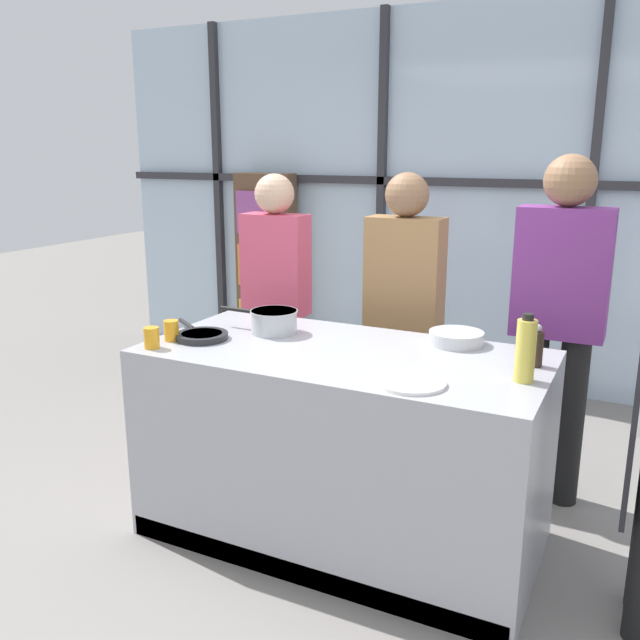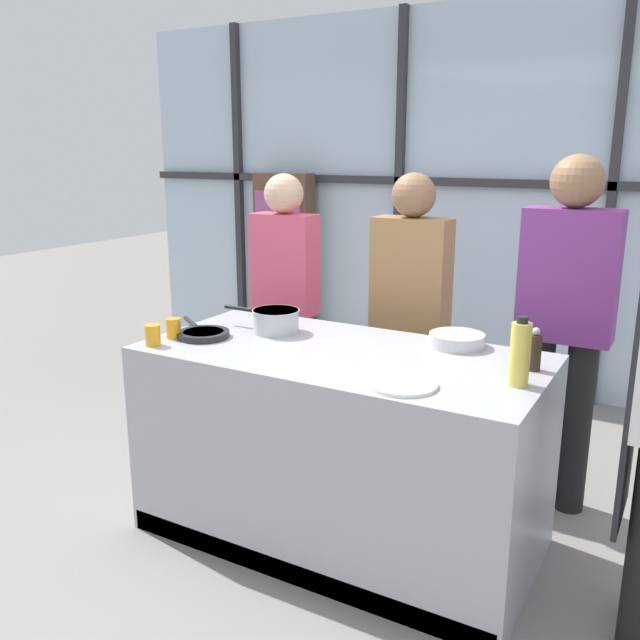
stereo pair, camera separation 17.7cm
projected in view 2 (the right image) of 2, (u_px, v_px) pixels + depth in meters
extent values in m
plane|color=gray|center=(340.00, 533.00, 3.23)|extent=(18.00, 18.00, 0.00)
cube|color=silver|center=(499.00, 202.00, 4.94)|extent=(6.40, 0.04, 2.80)
cube|color=#2D2D33|center=(498.00, 183.00, 4.86)|extent=(6.40, 0.06, 0.06)
cube|color=#2D2D33|center=(239.00, 193.00, 6.00)|extent=(0.06, 0.06, 2.80)
cube|color=#2D2D33|center=(399.00, 199.00, 5.27)|extent=(0.06, 0.06, 2.80)
cube|color=#2D2D33|center=(611.00, 207.00, 4.53)|extent=(0.06, 0.06, 2.80)
cube|color=brown|center=(285.00, 268.00, 5.78)|extent=(0.52, 0.16, 1.58)
cube|color=gold|center=(279.00, 320.00, 5.81)|extent=(0.43, 0.03, 0.35)
cube|color=orange|center=(279.00, 266.00, 5.69)|extent=(0.43, 0.03, 0.35)
cube|color=#994C93|center=(278.00, 213.00, 5.58)|extent=(0.43, 0.03, 0.35)
cube|color=#A8AAB2|center=(340.00, 446.00, 3.12)|extent=(1.78, 0.89, 0.91)
cube|color=black|center=(240.00, 336.00, 3.27)|extent=(0.52, 0.52, 0.01)
cube|color=black|center=(292.00, 572.00, 2.86)|extent=(1.75, 0.03, 0.10)
cylinder|color=#38383D|center=(204.00, 338.00, 3.23)|extent=(0.13, 0.13, 0.01)
cylinder|color=#38383D|center=(246.00, 345.00, 3.11)|extent=(0.13, 0.13, 0.01)
cylinder|color=#38383D|center=(235.00, 326.00, 3.44)|extent=(0.13, 0.13, 0.01)
cylinder|color=#38383D|center=(276.00, 333.00, 3.32)|extent=(0.13, 0.13, 0.01)
cube|color=black|center=(634.00, 400.00, 2.38)|extent=(0.02, 0.37, 0.93)
cylinder|color=black|center=(298.00, 379.00, 4.14)|extent=(0.12, 0.12, 0.82)
cylinder|color=black|center=(274.00, 375.00, 4.22)|extent=(0.12, 0.12, 0.82)
cube|color=#DB4C6B|center=(285.00, 264.00, 4.01)|extent=(0.39, 0.18, 0.59)
sphere|color=#D8AD8C|center=(284.00, 194.00, 3.91)|extent=(0.23, 0.23, 0.23)
cylinder|color=black|center=(422.00, 403.00, 3.75)|extent=(0.13, 0.13, 0.83)
cylinder|color=black|center=(392.00, 397.00, 3.84)|extent=(0.13, 0.13, 0.83)
cube|color=#A37547|center=(411.00, 274.00, 3.62)|extent=(0.41, 0.18, 0.60)
sphere|color=#8C6647|center=(414.00, 195.00, 3.52)|extent=(0.23, 0.23, 0.23)
cylinder|color=black|center=(576.00, 428.00, 3.36)|extent=(0.14, 0.14, 0.88)
cylinder|color=black|center=(535.00, 420.00, 3.45)|extent=(0.14, 0.14, 0.88)
cube|color=#7A3384|center=(569.00, 276.00, 3.22)|extent=(0.44, 0.20, 0.63)
sphere|color=#8C6647|center=(578.00, 181.00, 3.11)|extent=(0.25, 0.25, 0.25)
cylinder|color=#232326|center=(204.00, 334.00, 3.22)|extent=(0.25, 0.25, 0.03)
cylinder|color=#B26B2D|center=(203.00, 332.00, 3.22)|extent=(0.19, 0.19, 0.01)
cylinder|color=#232326|center=(191.00, 322.00, 3.41)|extent=(0.18, 0.13, 0.02)
cylinder|color=silver|center=(276.00, 321.00, 3.30)|extent=(0.22, 0.22, 0.11)
cylinder|color=silver|center=(276.00, 311.00, 3.29)|extent=(0.23, 0.23, 0.01)
cylinder|color=black|center=(241.00, 309.00, 3.40)|extent=(0.20, 0.02, 0.02)
cylinder|color=white|center=(403.00, 385.00, 2.56)|extent=(0.27, 0.27, 0.01)
cylinder|color=silver|center=(457.00, 340.00, 3.07)|extent=(0.25, 0.25, 0.06)
cylinder|color=#4C4C51|center=(457.00, 335.00, 3.06)|extent=(0.21, 0.21, 0.01)
cylinder|color=#E0CC4C|center=(520.00, 354.00, 2.55)|extent=(0.08, 0.08, 0.24)
cylinder|color=black|center=(523.00, 320.00, 2.51)|extent=(0.04, 0.04, 0.02)
cylinder|color=#332319|center=(534.00, 353.00, 2.73)|extent=(0.05, 0.05, 0.15)
sphere|color=#B2B2B7|center=(536.00, 331.00, 2.71)|extent=(0.03, 0.03, 0.03)
cylinder|color=orange|center=(153.00, 335.00, 3.08)|extent=(0.07, 0.07, 0.10)
cylinder|color=orange|center=(174.00, 328.00, 3.20)|extent=(0.07, 0.07, 0.10)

